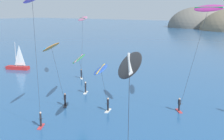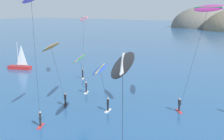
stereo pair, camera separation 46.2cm
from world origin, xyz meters
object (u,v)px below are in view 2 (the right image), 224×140
(kitesurfer_blue, at_px, (101,73))
(kitesurfer_purple, at_px, (32,9))
(sailboat_near, at_px, (18,66))
(kitesurfer_black, at_px, (123,83))
(kitesurfer_orange, at_px, (53,53))
(kitesurfer_pink, at_px, (84,24))
(kitesurfer_magenta, at_px, (205,19))
(kitesurfer_green, at_px, (80,61))

(kitesurfer_blue, relative_size, kitesurfer_purple, 0.58)
(sailboat_near, relative_size, kitesurfer_blue, 0.75)
(kitesurfer_black, relative_size, kitesurfer_orange, 1.19)
(kitesurfer_blue, height_order, kitesurfer_pink, kitesurfer_pink)
(kitesurfer_orange, height_order, kitesurfer_pink, kitesurfer_pink)
(kitesurfer_magenta, bearing_deg, kitesurfer_blue, -146.03)
(sailboat_near, height_order, kitesurfer_pink, kitesurfer_pink)
(kitesurfer_black, relative_size, kitesurfer_blue, 1.34)
(kitesurfer_magenta, height_order, kitesurfer_purple, kitesurfer_purple)
(kitesurfer_blue, height_order, kitesurfer_purple, kitesurfer_purple)
(sailboat_near, relative_size, kitesurfer_purple, 0.44)
(sailboat_near, xyz_separation_m, kitesurfer_pink, (18.17, -0.78, 9.28))
(kitesurfer_orange, bearing_deg, kitesurfer_purple, -62.29)
(kitesurfer_green, relative_size, kitesurfer_pink, 0.70)
(kitesurfer_black, bearing_deg, kitesurfer_purple, 152.37)
(kitesurfer_magenta, xyz_separation_m, kitesurfer_green, (-15.46, -0.88, -5.62))
(kitesurfer_black, height_order, kitesurfer_blue, kitesurfer_black)
(kitesurfer_black, bearing_deg, kitesurfer_magenta, 94.04)
(kitesurfer_blue, bearing_deg, kitesurfer_pink, 132.98)
(kitesurfer_magenta, height_order, kitesurfer_pink, kitesurfer_magenta)
(kitesurfer_pink, bearing_deg, kitesurfer_orange, -64.17)
(kitesurfer_green, relative_size, kitesurfer_blue, 1.01)
(kitesurfer_magenta, bearing_deg, kitesurfer_purple, -135.66)
(kitesurfer_green, bearing_deg, sailboat_near, 157.99)
(kitesurfer_purple, bearing_deg, kitesurfer_pink, 116.31)
(kitesurfer_blue, bearing_deg, sailboat_near, 154.56)
(sailboat_near, xyz_separation_m, kitesurfer_orange, (25.40, -15.72, 6.95))
(kitesurfer_black, xyz_separation_m, kitesurfer_orange, (-15.93, 11.98, -1.50))
(sailboat_near, bearing_deg, kitesurfer_orange, -31.75)
(kitesurfer_orange, relative_size, kitesurfer_pink, 0.78)
(kitesurfer_pink, relative_size, kitesurfer_purple, 0.83)
(kitesurfer_magenta, distance_m, kitesurfer_green, 16.47)
(kitesurfer_orange, relative_size, kitesurfer_purple, 0.65)
(kitesurfer_magenta, bearing_deg, kitesurfer_green, -176.73)
(kitesurfer_green, xyz_separation_m, kitesurfer_orange, (0.85, -5.79, 1.91))
(kitesurfer_magenta, height_order, kitesurfer_blue, kitesurfer_magenta)
(kitesurfer_pink, bearing_deg, kitesurfer_green, -55.09)
(kitesurfer_magenta, distance_m, kitesurfer_blue, 11.82)
(kitesurfer_green, bearing_deg, kitesurfer_blue, -36.29)
(kitesurfer_orange, bearing_deg, sailboat_near, 148.25)
(kitesurfer_green, relative_size, kitesurfer_black, 0.75)
(kitesurfer_orange, distance_m, kitesurfer_pink, 16.75)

